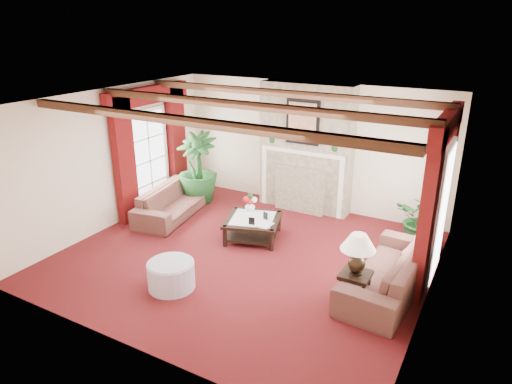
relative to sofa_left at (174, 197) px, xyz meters
The scene contains 23 objects.
floor 2.42m from the sofa_left, 20.61° to the right, with size 6.00×6.00×0.00m, color #3E0B0C.
ceiling 3.30m from the sofa_left, 20.61° to the right, with size 6.00×6.00×0.00m, color white.
back_wall 3.08m from the sofa_left, 40.60° to the left, with size 6.00×0.02×2.70m, color beige.
left_wall 1.47m from the sofa_left, 132.54° to the right, with size 0.02×5.50×2.70m, color beige.
right_wall 5.38m from the sofa_left, ahead, with size 0.02×5.50×2.70m, color beige.
ceiling_beams 3.26m from the sofa_left, 20.61° to the right, with size 6.00×3.00×0.12m, color #3B2112, non-canonical shape.
fireplace 3.62m from the sofa_left, 37.50° to the left, with size 2.00×0.52×2.70m, color tan, non-canonical shape.
french_door_left 1.88m from the sofa_left, 167.71° to the left, with size 0.10×1.10×2.16m, color white, non-canonical shape.
french_door_right 5.48m from the sofa_left, ahead, with size 0.10×1.10×2.16m, color white, non-canonical shape.
curtains_left 2.23m from the sofa_left, 165.64° to the left, with size 0.20×2.40×2.55m, color #4C0A0A, non-canonical shape.
curtains_right 5.52m from the sofa_left, ahead, with size 0.20×2.40×2.55m, color #4C0A0A, non-canonical shape.
sofa_left is the anchor object (origin of this frame).
sofa_right 4.71m from the sofa_left, ahead, with size 0.83×2.33×0.89m, color #370F1E.
potted_palm 0.88m from the sofa_left, 90.27° to the left, with size 1.08×1.69×0.89m, color black.
small_plant 4.93m from the sofa_left, 12.73° to the left, with size 1.10×1.17×0.77m, color black.
coffee_table 2.01m from the sofa_left, ahead, with size 0.99×0.99×0.40m, color black, non-canonical shape.
side_table 4.52m from the sofa_left, 16.69° to the right, with size 0.42×0.42×0.50m, color black, non-canonical shape.
ottoman 2.85m from the sofa_left, 52.29° to the right, with size 0.72×0.72×0.42m, color #ADA6BC.
table_lamp 4.53m from the sofa_left, 16.69° to the right, with size 0.50×0.50×0.63m, color black, non-canonical shape.
flower_vase 1.78m from the sofa_left, ahead, with size 0.24×0.25×0.19m, color silver.
book 2.27m from the sofa_left, ahead, with size 0.22×0.04×0.30m, color black.
photo_frame_a 2.16m from the sofa_left, 11.15° to the right, with size 0.11×0.02×0.15m, color black, non-canonical shape.
photo_frame_b 2.23m from the sofa_left, ahead, with size 0.11×0.02×0.14m, color black, non-canonical shape.
Camera 1 is at (3.60, -6.10, 3.87)m, focal length 32.00 mm.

